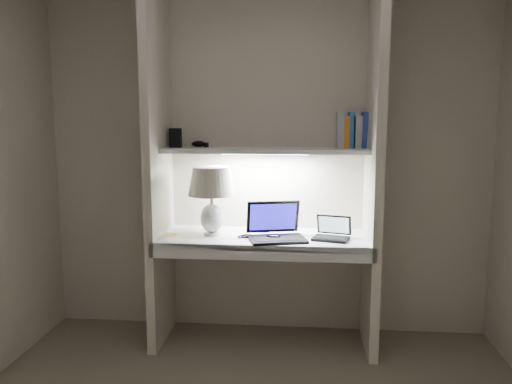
# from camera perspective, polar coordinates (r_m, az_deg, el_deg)

# --- Properties ---
(back_wall) EXTENTS (3.20, 0.01, 2.50)m
(back_wall) POSITION_cam_1_polar(r_m,az_deg,el_deg) (3.64, 1.24, 3.37)
(back_wall) COLOR beige
(back_wall) RESTS_ON floor
(alcove_panel_left) EXTENTS (0.06, 0.55, 2.50)m
(alcove_panel_left) POSITION_cam_1_polar(r_m,az_deg,el_deg) (3.50, -11.11, 3.01)
(alcove_panel_left) COLOR beige
(alcove_panel_left) RESTS_ON floor
(alcove_panel_right) EXTENTS (0.06, 0.55, 2.50)m
(alcove_panel_right) POSITION_cam_1_polar(r_m,az_deg,el_deg) (3.39, 13.32, 2.79)
(alcove_panel_right) COLOR beige
(alcove_panel_right) RESTS_ON floor
(desk) EXTENTS (1.40, 0.55, 0.04)m
(desk) POSITION_cam_1_polar(r_m,az_deg,el_deg) (3.45, 0.90, -5.33)
(desk) COLOR white
(desk) RESTS_ON alcove_panel_left
(desk_apron) EXTENTS (1.46, 0.03, 0.10)m
(desk_apron) POSITION_cam_1_polar(r_m,az_deg,el_deg) (3.21, 0.55, -6.94)
(desk_apron) COLOR silver
(desk_apron) RESTS_ON desk
(shelf) EXTENTS (1.40, 0.36, 0.03)m
(shelf) POSITION_cam_1_polar(r_m,az_deg,el_deg) (3.45, 1.04, 4.77)
(shelf) COLOR silver
(shelf) RESTS_ON back_wall
(strip_light) EXTENTS (0.60, 0.04, 0.02)m
(strip_light) POSITION_cam_1_polar(r_m,az_deg,el_deg) (3.46, 1.04, 4.40)
(strip_light) COLOR white
(strip_light) RESTS_ON shelf
(table_lamp) EXTENTS (0.32, 0.32, 0.47)m
(table_lamp) POSITION_cam_1_polar(r_m,az_deg,el_deg) (3.42, -5.10, 0.30)
(table_lamp) COLOR white
(table_lamp) RESTS_ON desk
(laptop_main) EXTENTS (0.43, 0.39, 0.24)m
(laptop_main) POSITION_cam_1_polar(r_m,az_deg,el_deg) (3.35, 2.27, -4.41)
(laptop_main) COLOR black
(laptop_main) RESTS_ON desk
(laptop_netbook) EXTENTS (0.28, 0.26, 0.15)m
(laptop_netbook) POSITION_cam_1_polar(r_m,az_deg,el_deg) (3.38, 8.67, -4.71)
(laptop_netbook) COLOR black
(laptop_netbook) RESTS_ON desk
(speaker) EXTENTS (0.11, 0.08, 0.15)m
(speaker) POSITION_cam_1_polar(r_m,az_deg,el_deg) (3.55, 0.55, -3.38)
(speaker) COLOR silver
(speaker) RESTS_ON desk
(mouse) EXTENTS (0.10, 0.06, 0.04)m
(mouse) POSITION_cam_1_polar(r_m,az_deg,el_deg) (3.33, 2.05, -5.15)
(mouse) COLOR black
(mouse) RESTS_ON desk
(cable_coil) EXTENTS (0.11, 0.11, 0.01)m
(cable_coil) POSITION_cam_1_polar(r_m,az_deg,el_deg) (3.42, -0.99, -5.02)
(cable_coil) COLOR black
(cable_coil) RESTS_ON desk
(sticky_note) EXTENTS (0.08, 0.08, 0.00)m
(sticky_note) POSITION_cam_1_polar(r_m,az_deg,el_deg) (3.52, -9.64, -4.83)
(sticky_note) COLOR yellow
(sticky_note) RESTS_ON desk
(book_row) EXTENTS (0.24, 0.17, 0.25)m
(book_row) POSITION_cam_1_polar(r_m,az_deg,el_deg) (3.57, 11.06, 6.86)
(book_row) COLOR white
(book_row) RESTS_ON shelf
(shelf_box) EXTENTS (0.08, 0.06, 0.14)m
(shelf_box) POSITION_cam_1_polar(r_m,az_deg,el_deg) (3.59, -9.20, 6.12)
(shelf_box) COLOR black
(shelf_box) RESTS_ON shelf
(shelf_gadget) EXTENTS (0.12, 0.10, 0.05)m
(shelf_gadget) POSITION_cam_1_polar(r_m,az_deg,el_deg) (3.61, -6.59, 5.48)
(shelf_gadget) COLOR black
(shelf_gadget) RESTS_ON shelf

